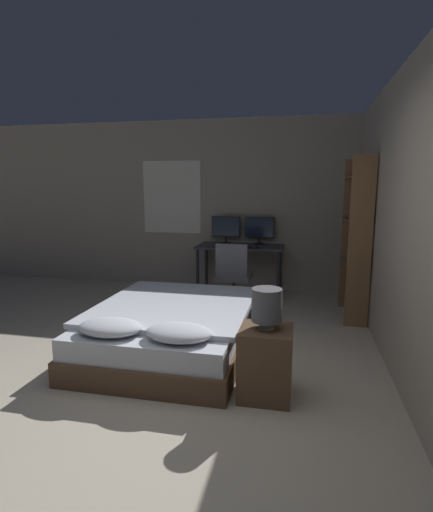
# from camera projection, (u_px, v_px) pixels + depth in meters

# --- Properties ---
(ground_plane) EXTENTS (20.00, 20.00, 0.00)m
(ground_plane) POSITION_uv_depth(u_px,v_px,m) (147.00, 423.00, 2.81)
(ground_plane) COLOR #B2A893
(wall_back) EXTENTS (12.00, 0.08, 2.70)m
(wall_back) POSITION_uv_depth(u_px,v_px,m) (237.00, 205.00, 6.41)
(wall_back) COLOR #9E9384
(wall_back) RESTS_ON ground_plane
(wall_side_right) EXTENTS (0.06, 12.00, 2.70)m
(wall_side_right) POSITION_uv_depth(u_px,v_px,m) (397.00, 219.00, 3.64)
(wall_side_right) COLOR #9E9384
(wall_side_right) RESTS_ON ground_plane
(bed) EXTENTS (1.52, 1.96, 0.54)m
(bed) POSITION_uv_depth(u_px,v_px,m) (172.00, 328.00, 4.03)
(bed) COLOR brown
(bed) RESTS_ON ground_plane
(nightstand) EXTENTS (0.41, 0.40, 0.56)m
(nightstand) POSITION_uv_depth(u_px,v_px,m) (265.00, 363.00, 3.14)
(nightstand) COLOR brown
(nightstand) RESTS_ON ground_plane
(bedside_lamp) EXTENTS (0.23, 0.23, 0.32)m
(bedside_lamp) POSITION_uv_depth(u_px,v_px,m) (267.00, 305.00, 3.06)
(bedside_lamp) COLOR gray
(bedside_lamp) RESTS_ON nightstand
(desk) EXTENTS (1.31, 0.66, 0.76)m
(desk) POSITION_uv_depth(u_px,v_px,m) (240.00, 252.00, 6.12)
(desk) COLOR #38383D
(desk) RESTS_ON ground_plane
(monitor_left) EXTENTS (0.46, 0.16, 0.43)m
(monitor_left) POSITION_uv_depth(u_px,v_px,m) (226.00, 228.00, 6.34)
(monitor_left) COLOR black
(monitor_left) RESTS_ON desk
(monitor_right) EXTENTS (0.46, 0.16, 0.43)m
(monitor_right) POSITION_uv_depth(u_px,v_px,m) (259.00, 229.00, 6.22)
(monitor_right) COLOR black
(monitor_right) RESTS_ON desk
(keyboard) EXTENTS (0.41, 0.13, 0.02)m
(keyboard) POSITION_uv_depth(u_px,v_px,m) (238.00, 247.00, 5.88)
(keyboard) COLOR black
(keyboard) RESTS_ON desk
(computer_mouse) EXTENTS (0.07, 0.05, 0.04)m
(computer_mouse) POSITION_uv_depth(u_px,v_px,m) (258.00, 247.00, 5.82)
(computer_mouse) COLOR black
(computer_mouse) RESTS_ON desk
(office_chair) EXTENTS (0.52, 0.52, 0.91)m
(office_chair) POSITION_uv_depth(u_px,v_px,m) (233.00, 282.00, 5.44)
(office_chair) COLOR black
(office_chair) RESTS_ON ground_plane
(bookshelf) EXTENTS (0.26, 0.84, 2.00)m
(bookshelf) POSITION_uv_depth(u_px,v_px,m) (357.00, 233.00, 4.88)
(bookshelf) COLOR brown
(bookshelf) RESTS_ON ground_plane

